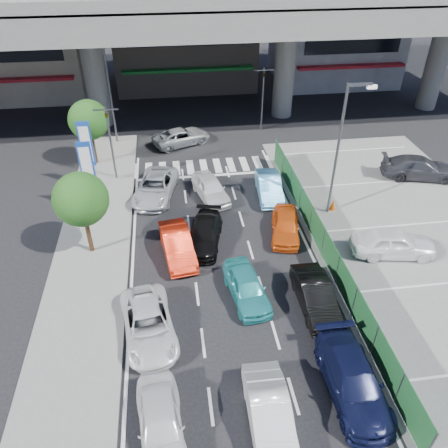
{
  "coord_description": "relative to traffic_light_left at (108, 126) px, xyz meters",
  "views": [
    {
      "loc": [
        -2.37,
        -15.34,
        15.12
      ],
      "look_at": [
        0.15,
        3.12,
        1.81
      ],
      "focal_mm": 35.0,
      "sensor_mm": 36.0,
      "label": 1
    }
  ],
  "objects": [
    {
      "name": "ground",
      "position": [
        6.2,
        -12.0,
        -3.94
      ],
      "size": [
        120.0,
        120.0,
        0.0
      ],
      "primitive_type": "plane",
      "color": "black",
      "rests_on": "ground"
    },
    {
      "name": "parking_lot",
      "position": [
        17.2,
        -10.0,
        -3.91
      ],
      "size": [
        12.0,
        28.0,
        0.06
      ],
      "primitive_type": "cube",
      "color": "slate",
      "rests_on": "ground"
    },
    {
      "name": "sidewalk_left",
      "position": [
        -0.8,
        -8.0,
        -3.88
      ],
      "size": [
        4.0,
        30.0,
        0.12
      ],
      "primitive_type": "cube",
      "color": "slate",
      "rests_on": "ground"
    },
    {
      "name": "fence_run",
      "position": [
        11.5,
        -11.0,
        -3.04
      ],
      "size": [
        0.16,
        22.0,
        1.8
      ],
      "primitive_type": null,
      "color": "#1C5128",
      "rests_on": "ground"
    },
    {
      "name": "expressway",
      "position": [
        6.2,
        10.0,
        4.83
      ],
      "size": [
        64.0,
        14.0,
        10.75
      ],
      "color": "#63635E",
      "rests_on": "ground"
    },
    {
      "name": "building_west",
      "position": [
        -9.8,
        19.97,
        2.56
      ],
      "size": [
        12.0,
        10.9,
        13.0
      ],
      "color": "gray",
      "rests_on": "ground"
    },
    {
      "name": "building_center",
      "position": [
        6.2,
        20.97,
        3.56
      ],
      "size": [
        14.0,
        10.9,
        15.0
      ],
      "color": "gray",
      "rests_on": "ground"
    },
    {
      "name": "building_east",
      "position": [
        22.2,
        19.97,
        2.06
      ],
      "size": [
        12.0,
        10.9,
        12.0
      ],
      "color": "gray",
      "rests_on": "ground"
    },
    {
      "name": "traffic_light_left",
      "position": [
        0.0,
        0.0,
        0.0
      ],
      "size": [
        1.6,
        1.24,
        5.2
      ],
      "color": "#595B60",
      "rests_on": "ground"
    },
    {
      "name": "traffic_light_right",
      "position": [
        11.7,
        7.0,
        0.0
      ],
      "size": [
        1.6,
        1.24,
        5.2
      ],
      "color": "#595B60",
      "rests_on": "ground"
    },
    {
      "name": "street_lamp_right",
      "position": [
        13.37,
        -6.0,
        0.83
      ],
      "size": [
        1.65,
        0.22,
        8.0
      ],
      "color": "#595B60",
      "rests_on": "ground"
    },
    {
      "name": "street_lamp_left",
      "position": [
        -0.13,
        6.0,
        0.83
      ],
      "size": [
        1.65,
        0.22,
        8.0
      ],
      "color": "#595B60",
      "rests_on": "ground"
    },
    {
      "name": "signboard_near",
      "position": [
        -1.0,
        -4.01,
        -0.87
      ],
      "size": [
        0.8,
        0.14,
        4.7
      ],
      "color": "#595B60",
      "rests_on": "ground"
    },
    {
      "name": "signboard_far",
      "position": [
        -1.4,
        -1.01,
        -0.87
      ],
      "size": [
        0.8,
        0.14,
        4.7
      ],
      "color": "#595B60",
      "rests_on": "ground"
    },
    {
      "name": "tree_near",
      "position": [
        -0.8,
        -8.0,
        -0.55
      ],
      "size": [
        2.8,
        2.8,
        4.8
      ],
      "color": "#382314",
      "rests_on": "ground"
    },
    {
      "name": "tree_far",
      "position": [
        -1.6,
        2.5,
        -0.55
      ],
      "size": [
        2.8,
        2.8,
        4.8
      ],
      "color": "#382314",
      "rests_on": "ground"
    },
    {
      "name": "van_white_back_left",
      "position": [
        2.77,
        -18.79,
        -3.26
      ],
      "size": [
        1.95,
        4.08,
        1.35
      ],
      "primitive_type": "imported",
      "rotation": [
        0.0,
        0.0,
        0.09
      ],
      "color": "white",
      "rests_on": "ground"
    },
    {
      "name": "hatch_white_back_mid",
      "position": [
        6.6,
        -19.02,
        -3.26
      ],
      "size": [
        1.5,
        4.12,
        1.35
      ],
      "primitive_type": "imported",
      "rotation": [
        0.0,
        0.0,
        -0.02
      ],
      "color": "white",
      "rests_on": "ground"
    },
    {
      "name": "minivan_navy_back",
      "position": [
        10.03,
        -18.09,
        -3.25
      ],
      "size": [
        1.94,
        4.76,
        1.38
      ],
      "primitive_type": "imported",
      "rotation": [
        0.0,
        0.0,
        0.0
      ],
      "color": "black",
      "rests_on": "ground"
    },
    {
      "name": "sedan_white_mid_left",
      "position": [
        2.32,
        -14.19,
        -3.3
      ],
      "size": [
        2.76,
        4.85,
        1.28
      ],
      "primitive_type": "imported",
      "rotation": [
        0.0,
        0.0,
        0.15
      ],
      "color": "white",
      "rests_on": "ground"
    },
    {
      "name": "taxi_teal_mid",
      "position": [
        6.94,
        -12.52,
        -3.27
      ],
      "size": [
        2.09,
        4.08,
        1.33
      ],
      "primitive_type": "imported",
      "rotation": [
        0.0,
        0.0,
        0.14
      ],
      "color": "teal",
      "rests_on": "ground"
    },
    {
      "name": "hatch_black_mid_right",
      "position": [
        9.98,
        -13.56,
        -3.26
      ],
      "size": [
        1.44,
        4.1,
        1.35
      ],
      "primitive_type": "imported",
      "rotation": [
        0.0,
        0.0,
        -0.0
      ],
      "color": "black",
      "rests_on": "ground"
    },
    {
      "name": "taxi_orange_left",
      "position": [
        3.83,
        -8.9,
        -3.25
      ],
      "size": [
        2.03,
        4.35,
        1.38
      ],
      "primitive_type": "imported",
      "rotation": [
        0.0,
        0.0,
        0.14
      ],
      "color": "red",
      "rests_on": "ground"
    },
    {
      "name": "sedan_black_mid",
      "position": [
        5.38,
        -8.03,
        -3.32
      ],
      "size": [
        2.64,
        4.51,
        1.23
      ],
      "primitive_type": "imported",
      "rotation": [
        0.0,
        0.0,
        -0.23
      ],
      "color": "black",
      "rests_on": "ground"
    },
    {
      "name": "taxi_orange_right",
      "position": [
        10.01,
        -7.9,
        -3.28
      ],
      "size": [
        2.4,
        4.1,
        1.31
      ],
      "primitive_type": "imported",
      "rotation": [
        0.0,
        0.0,
        -0.23
      ],
      "color": "#DF5413",
      "rests_on": "ground"
    },
    {
      "name": "wagon_silver_front_left",
      "position": [
        2.72,
        -2.66,
        -3.25
      ],
      "size": [
        3.37,
        5.36,
        1.38
      ],
      "primitive_type": "imported",
      "rotation": [
        0.0,
        0.0,
        -0.23
      ],
      "color": "#B3B7BC",
      "rests_on": "ground"
    },
    {
      "name": "sedan_white_front_mid",
      "position": [
        6.24,
        -3.31,
        -3.25
      ],
      "size": [
        2.51,
        4.32,
        1.38
      ],
      "primitive_type": "imported",
      "rotation": [
        0.0,
        0.0,
        0.23
      ],
      "color": "silver",
      "rests_on": "ground"
    },
    {
      "name": "kei_truck_front_right",
      "position": [
        10.01,
        -3.61,
        -3.26
      ],
      "size": [
        1.75,
        4.21,
        1.36
      ],
      "primitive_type": "imported",
      "rotation": [
        0.0,
        0.0,
        -0.08
      ],
      "color": "#4F96CE",
      "rests_on": "ground"
    },
    {
      "name": "crossing_wagon_silver",
      "position": [
        4.83,
        5.04,
        -3.3
      ],
      "size": [
        5.04,
        3.7,
        1.27
      ],
      "primitive_type": "imported",
      "rotation": [
        0.0,
        0.0,
        1.96
      ],
      "color": "#9B9EA3",
      "rests_on": "ground"
    },
    {
      "name": "parked_sedan_white",
      "position": [
        15.26,
        -10.42,
        -3.12
      ],
      "size": [
        4.65,
        2.47,
        1.5
      ],
      "primitive_type": "imported",
      "rotation": [
        0.0,
        0.0,
        1.41
      ],
      "color": "white",
      "rests_on": "parking_lot"
    },
    {
      "name": "parked_sedan_dgrey",
      "position": [
        20.81,
        -2.67,
        -3.14
      ],
      "size": [
        5.44,
        3.27,
        1.47
      ],
      "primitive_type": "imported",
      "rotation": [
        0.0,
        0.0,
        1.32
      ],
      "color": "#34353A",
      "rests_on": "parking_lot"
    },
    {
      "name": "traffic_cone",
      "position": [
        13.57,
        -5.83,
        -3.51
      ],
      "size": [
        0.42,
        0.42,
        0.73
      ],
      "primitive_type": "cone",
      "rotation": [
        0.0,
        0.0,
        0.11
      ],
      "color": "#FE590E",
      "rests_on": "parking_lot"
    }
  ]
}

